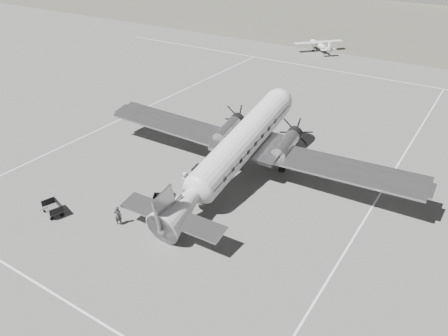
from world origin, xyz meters
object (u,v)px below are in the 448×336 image
at_px(ramp_agent, 170,194).
at_px(passenger, 186,181).
at_px(light_plane_left, 320,46).
at_px(ground_crew, 118,216).
at_px(baggage_cart_near, 164,202).
at_px(dc3_airliner, 237,150).
at_px(baggage_cart_far, 53,209).

relative_size(ramp_agent, passenger, 0.84).
bearing_deg(light_plane_left, ramp_agent, -129.46).
xyz_separation_m(ground_crew, passenger, (1.38, 6.63, 0.10)).
bearing_deg(light_plane_left, baggage_cart_near, -129.44).
bearing_deg(ground_crew, baggage_cart_near, -136.37).
relative_size(dc3_airliner, passenger, 17.36).
bearing_deg(ramp_agent, baggage_cart_far, 160.31).
bearing_deg(dc3_airliner, ramp_agent, -117.09).
xyz_separation_m(baggage_cart_near, passenger, (-0.07, 2.95, 0.38)).
bearing_deg(baggage_cart_near, baggage_cart_far, -171.14).
bearing_deg(dc3_airliner, baggage_cart_near, -112.97).
relative_size(ground_crew, ramp_agent, 1.06).
xyz_separation_m(dc3_airliner, ramp_agent, (-2.82, -5.85, -2.23)).
bearing_deg(ramp_agent, ground_crew, -169.79).
xyz_separation_m(dc3_airliner, ground_crew, (-4.12, -10.43, -2.18)).
bearing_deg(baggage_cart_far, dc3_airliner, 69.52).
distance_m(baggage_cart_far, ramp_agent, 9.21).
distance_m(baggage_cart_near, ramp_agent, 0.94).
bearing_deg(passenger, ground_crew, -174.44).
relative_size(baggage_cart_near, ramp_agent, 1.23).
bearing_deg(passenger, dc3_airliner, -18.58).
distance_m(ground_crew, passenger, 6.77).
relative_size(light_plane_left, baggage_cart_far, 4.96).
bearing_deg(ramp_agent, dc3_airliner, 0.31).
bearing_deg(ground_crew, ramp_agent, -130.75).
bearing_deg(dc3_airliner, passenger, -127.22).
bearing_deg(baggage_cart_near, light_plane_left, 68.06).
xyz_separation_m(baggage_cart_near, ramp_agent, (-0.15, 0.90, 0.23)).
relative_size(light_plane_left, ground_crew, 5.62).
xyz_separation_m(dc3_airliner, passenger, (-2.74, -3.79, -2.08)).
xyz_separation_m(ramp_agent, passenger, (0.08, 2.06, 0.14)).
relative_size(ground_crew, passenger, 0.89).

